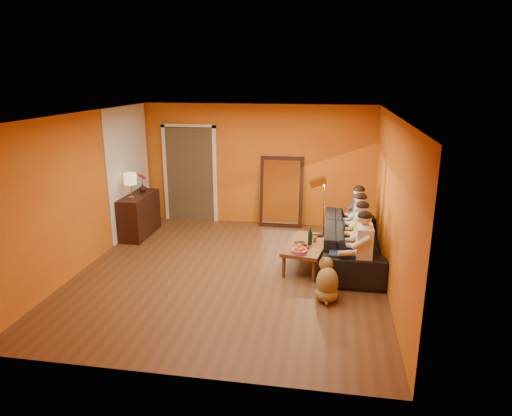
% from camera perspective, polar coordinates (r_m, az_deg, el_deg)
% --- Properties ---
extents(room_shell, '(5.00, 5.50, 2.60)m').
position_cam_1_polar(room_shell, '(7.61, -2.76, 2.02)').
color(room_shell, brown).
rests_on(room_shell, ground).
extents(white_accent, '(0.02, 1.90, 2.58)m').
position_cam_1_polar(white_accent, '(9.68, -15.58, 4.53)').
color(white_accent, white).
rests_on(white_accent, wall_left).
extents(doorway_recess, '(1.06, 0.30, 2.10)m').
position_cam_1_polar(doorway_recess, '(10.36, -8.03, 4.31)').
color(doorway_recess, '#3F2D19').
rests_on(doorway_recess, floor).
extents(door_jamb_left, '(0.08, 0.06, 2.20)m').
position_cam_1_polar(door_jamb_left, '(10.44, -11.22, 4.24)').
color(door_jamb_left, white).
rests_on(door_jamb_left, wall_back).
extents(door_jamb_right, '(0.08, 0.06, 2.20)m').
position_cam_1_polar(door_jamb_right, '(10.10, -5.13, 4.09)').
color(door_jamb_right, white).
rests_on(door_jamb_right, wall_back).
extents(door_header, '(1.22, 0.06, 0.08)m').
position_cam_1_polar(door_header, '(10.09, -8.47, 10.12)').
color(door_header, white).
rests_on(door_header, wall_back).
extents(mirror_frame, '(0.92, 0.27, 1.51)m').
position_cam_1_polar(mirror_frame, '(9.83, 3.19, 2.05)').
color(mirror_frame, black).
rests_on(mirror_frame, floor).
extents(mirror_glass, '(0.78, 0.21, 1.35)m').
position_cam_1_polar(mirror_glass, '(9.79, 3.16, 1.99)').
color(mirror_glass, white).
rests_on(mirror_glass, mirror_frame).
extents(sideboard, '(0.44, 1.18, 0.85)m').
position_cam_1_polar(sideboard, '(9.62, -14.35, -0.84)').
color(sideboard, black).
rests_on(sideboard, floor).
extents(table_lamp, '(0.24, 0.24, 0.51)m').
position_cam_1_polar(table_lamp, '(9.18, -15.39, 2.67)').
color(table_lamp, beige).
rests_on(table_lamp, sideboard).
extents(sofa, '(2.47, 0.97, 0.72)m').
position_cam_1_polar(sofa, '(8.21, 11.89, -4.13)').
color(sofa, black).
rests_on(sofa, floor).
extents(coffee_table, '(0.82, 1.31, 0.42)m').
position_cam_1_polar(coffee_table, '(7.90, 6.35, -5.84)').
color(coffee_table, brown).
rests_on(coffee_table, floor).
extents(floor_lamp, '(0.31, 0.25, 1.44)m').
position_cam_1_polar(floor_lamp, '(8.22, 8.44, -1.26)').
color(floor_lamp, gold).
rests_on(floor_lamp, floor).
extents(dog, '(0.39, 0.57, 0.63)m').
position_cam_1_polar(dog, '(6.80, 8.91, -8.79)').
color(dog, olive).
rests_on(dog, floor).
extents(person_far_left, '(0.70, 0.44, 1.22)m').
position_cam_1_polar(person_far_left, '(7.19, 13.32, -5.06)').
color(person_far_left, beige).
rests_on(person_far_left, sofa).
extents(person_mid_left, '(0.70, 0.44, 1.22)m').
position_cam_1_polar(person_mid_left, '(7.71, 13.08, -3.59)').
color(person_mid_left, '#D0D045').
rests_on(person_mid_left, sofa).
extents(person_mid_right, '(0.70, 0.44, 1.22)m').
position_cam_1_polar(person_mid_right, '(8.23, 12.87, -2.30)').
color(person_mid_right, '#87A4D1').
rests_on(person_mid_right, sofa).
extents(person_far_right, '(0.70, 0.44, 1.22)m').
position_cam_1_polar(person_far_right, '(8.75, 12.68, -1.16)').
color(person_far_right, '#313136').
rests_on(person_far_right, sofa).
extents(fruit_bowl, '(0.26, 0.26, 0.16)m').
position_cam_1_polar(fruit_bowl, '(7.38, 5.44, -5.02)').
color(fruit_bowl, '#CC4896').
rests_on(fruit_bowl, coffee_table).
extents(wine_bottle, '(0.07, 0.07, 0.31)m').
position_cam_1_polar(wine_bottle, '(7.73, 6.78, -3.49)').
color(wine_bottle, black).
rests_on(wine_bottle, coffee_table).
extents(tumbler, '(0.10, 0.10, 0.09)m').
position_cam_1_polar(tumbler, '(7.92, 7.32, -3.86)').
color(tumbler, '#B27F3F').
rests_on(tumbler, coffee_table).
extents(laptop, '(0.35, 0.28, 0.02)m').
position_cam_1_polar(laptop, '(8.15, 7.81, -3.54)').
color(laptop, black).
rests_on(laptop, coffee_table).
extents(book_lower, '(0.22, 0.28, 0.02)m').
position_cam_1_polar(book_lower, '(7.65, 4.96, -4.79)').
color(book_lower, black).
rests_on(book_lower, coffee_table).
extents(book_mid, '(0.22, 0.28, 0.02)m').
position_cam_1_polar(book_mid, '(7.65, 5.05, -4.61)').
color(book_mid, red).
rests_on(book_mid, book_lower).
extents(book_upper, '(0.23, 0.26, 0.02)m').
position_cam_1_polar(book_upper, '(7.62, 4.96, -4.52)').
color(book_upper, black).
rests_on(book_upper, book_mid).
extents(vase, '(0.17, 0.17, 0.17)m').
position_cam_1_polar(vase, '(9.70, -13.98, 2.47)').
color(vase, black).
rests_on(vase, sideboard).
extents(flowers, '(0.17, 0.17, 0.39)m').
position_cam_1_polar(flowers, '(9.65, -14.07, 3.79)').
color(flowers, red).
rests_on(flowers, vase).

